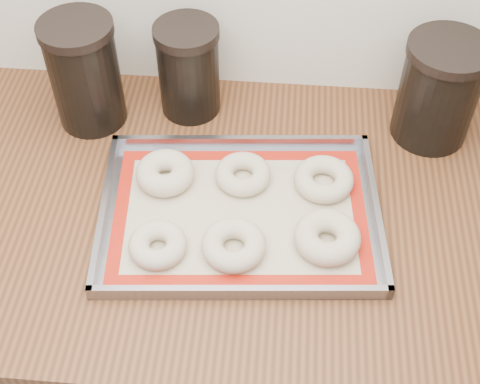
# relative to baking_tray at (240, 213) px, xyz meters

# --- Properties ---
(cabinet) EXTENTS (3.00, 0.65, 0.86)m
(cabinet) POSITION_rel_baking_tray_xyz_m (0.11, 0.02, -0.48)
(cabinet) COLOR #60695D
(cabinet) RESTS_ON floor
(countertop) EXTENTS (3.06, 0.68, 0.04)m
(countertop) POSITION_rel_baking_tray_xyz_m (0.11, 0.02, -0.03)
(countertop) COLOR brown
(countertop) RESTS_ON cabinet
(baking_tray) EXTENTS (0.49, 0.37, 0.03)m
(baking_tray) POSITION_rel_baking_tray_xyz_m (0.00, 0.00, 0.00)
(baking_tray) COLOR gray
(baking_tray) RESTS_ON countertop
(baking_mat) EXTENTS (0.44, 0.33, 0.00)m
(baking_mat) POSITION_rel_baking_tray_xyz_m (0.00, 0.00, -0.00)
(baking_mat) COLOR #C6B793
(baking_mat) RESTS_ON baking_tray
(bagel_front_left) EXTENTS (0.09, 0.09, 0.03)m
(bagel_front_left) POSITION_rel_baking_tray_xyz_m (-0.12, -0.09, 0.01)
(bagel_front_left) COLOR beige
(bagel_front_left) RESTS_ON baking_mat
(bagel_front_mid) EXTENTS (0.11, 0.11, 0.03)m
(bagel_front_mid) POSITION_rel_baking_tray_xyz_m (-0.00, -0.08, 0.02)
(bagel_front_mid) COLOR beige
(bagel_front_mid) RESTS_ON baking_mat
(bagel_front_right) EXTENTS (0.13, 0.13, 0.04)m
(bagel_front_right) POSITION_rel_baking_tray_xyz_m (0.14, -0.05, 0.02)
(bagel_front_right) COLOR beige
(bagel_front_right) RESTS_ON baking_mat
(bagel_back_left) EXTENTS (0.11, 0.11, 0.04)m
(bagel_back_left) POSITION_rel_baking_tray_xyz_m (-0.13, 0.06, 0.02)
(bagel_back_left) COLOR beige
(bagel_back_left) RESTS_ON baking_mat
(bagel_back_mid) EXTENTS (0.10, 0.10, 0.03)m
(bagel_back_mid) POSITION_rel_baking_tray_xyz_m (-0.00, 0.08, 0.01)
(bagel_back_mid) COLOR beige
(bagel_back_mid) RESTS_ON baking_mat
(bagel_back_right) EXTENTS (0.12, 0.12, 0.03)m
(bagel_back_right) POSITION_rel_baking_tray_xyz_m (0.14, 0.08, 0.01)
(bagel_back_right) COLOR beige
(bagel_back_right) RESTS_ON baking_mat
(canister_left) EXTENTS (0.13, 0.13, 0.21)m
(canister_left) POSITION_rel_baking_tray_xyz_m (-0.30, 0.22, 0.10)
(canister_left) COLOR black
(canister_left) RESTS_ON countertop
(canister_mid) EXTENTS (0.12, 0.12, 0.18)m
(canister_mid) POSITION_rel_baking_tray_xyz_m (-0.12, 0.26, 0.08)
(canister_mid) COLOR black
(canister_mid) RESTS_ON countertop
(canister_right) EXTENTS (0.15, 0.15, 0.20)m
(canister_right) POSITION_rel_baking_tray_xyz_m (0.33, 0.23, 0.09)
(canister_right) COLOR black
(canister_right) RESTS_ON countertop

